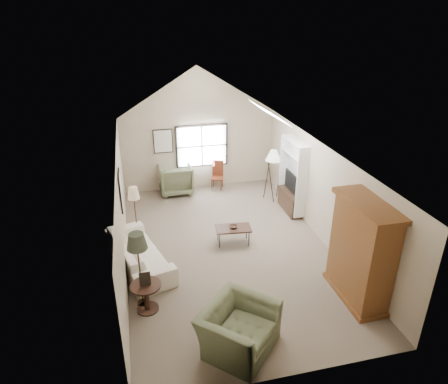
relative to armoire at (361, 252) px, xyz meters
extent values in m
cube|color=#746453|center=(-2.18, 2.40, -1.10)|extent=(5.00, 8.00, 0.01)
cube|color=tan|center=(-2.18, 6.40, 0.15)|extent=(5.00, 0.01, 2.50)
cube|color=tan|center=(-2.18, -1.60, 0.15)|extent=(5.00, 0.01, 2.50)
cube|color=tan|center=(-4.68, 2.40, 0.15)|extent=(0.01, 8.00, 2.50)
cube|color=tan|center=(0.32, 2.40, 0.15)|extent=(0.01, 8.00, 2.50)
cube|color=black|center=(-2.08, 6.36, 0.35)|extent=(1.72, 0.08, 1.42)
cube|color=black|center=(-4.65, 2.70, 0.65)|extent=(0.68, 0.04, 0.88)
cube|color=black|center=(-3.33, 6.37, 0.60)|extent=(0.62, 0.04, 0.78)
cube|color=brown|center=(0.00, 0.00, 0.00)|extent=(0.60, 1.50, 2.20)
cube|color=white|center=(0.16, 4.00, 0.05)|extent=(0.32, 1.30, 2.10)
cube|color=#382316|center=(0.14, 4.00, -0.80)|extent=(0.34, 1.18, 0.60)
cube|color=black|center=(0.14, 4.00, -0.18)|extent=(0.05, 0.90, 0.55)
imported|color=silver|center=(-4.38, 2.18, -0.74)|extent=(1.60, 2.61, 0.71)
imported|color=#555D41|center=(-2.77, -0.78, -0.68)|extent=(1.71, 1.71, 0.84)
imported|color=#65714F|center=(-3.03, 6.10, -0.62)|extent=(1.07, 1.10, 0.97)
cube|color=#3D2119|center=(-1.98, 2.61, -0.87)|extent=(0.94, 0.59, 0.46)
imported|color=#3B2218|center=(-1.98, 2.61, -0.62)|extent=(0.24, 0.24, 0.05)
cylinder|color=#331F14|center=(-4.30, 0.58, -0.79)|extent=(0.76, 0.76, 0.61)
cube|color=brown|center=(-1.64, 6.07, -0.62)|extent=(0.48, 0.48, 0.95)
camera|label=1|loc=(-4.26, -5.95, 4.47)|focal=32.00mm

